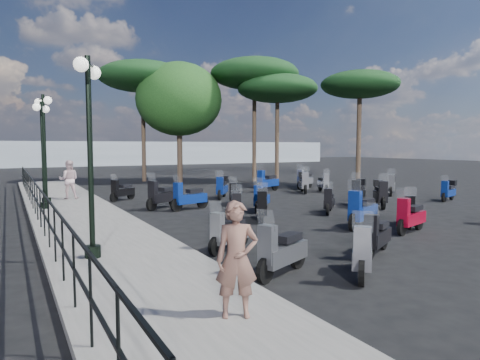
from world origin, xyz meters
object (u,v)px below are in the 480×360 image
scooter_3 (262,206)px  pine_0 (254,74)px  lamp_post_1 (43,148)px  scooter_19 (359,193)px  scooter_28 (305,180)px  scooter_0 (281,252)px  lamp_post_2 (44,142)px  scooter_14 (410,217)px  scooter_25 (448,191)px  scooter_26 (391,185)px  scooter_13 (408,212)px  pine_3 (360,85)px  scooter_16 (235,195)px  scooter_20 (380,194)px  scooter_5 (122,191)px  woman (237,259)px  scooter_4 (162,196)px  scooter_9 (261,199)px  pedestrian_far (69,180)px  scooter_11 (222,188)px  scooter_21 (323,184)px  pine_1 (277,89)px  scooter_15 (329,202)px  scooter_7 (362,211)px  scooter_2 (229,233)px  scooter_27 (304,183)px  scooter_1 (363,253)px  scooter_8 (236,207)px  scooter_6 (377,236)px  scooter_22 (267,182)px  scooter_10 (189,198)px  broadleaf_tree (179,99)px

scooter_3 → pine_0: size_ratio=0.17×
lamp_post_1 → scooter_19: 12.25m
scooter_28 → scooter_0: bearing=113.7°
lamp_post_2 → scooter_14: 13.52m
scooter_25 → scooter_26: scooter_26 is taller
scooter_13 → pine_0: pine_0 is taller
pine_3 → scooter_16: bearing=-160.2°
scooter_28 → scooter_20: bearing=138.3°
scooter_5 → scooter_13: size_ratio=1.05×
woman → scooter_4: size_ratio=0.97×
scooter_9 → woman: bearing=102.4°
pedestrian_far → scooter_3: (4.99, -7.84, -0.50)m
scooter_11 → scooter_21: size_ratio=0.96×
pedestrian_far → scooter_3: size_ratio=1.16×
scooter_21 → pine_3: (4.07, 1.67, 5.64)m
lamp_post_2 → pine_3: size_ratio=0.62×
scooter_11 → scooter_28: scooter_28 is taller
woman → scooter_13: (7.99, 3.90, -0.50)m
scooter_19 → pine_1: (3.65, 11.49, 5.73)m
scooter_15 → scooter_7: bearing=114.2°
scooter_13 → scooter_19: size_ratio=0.83×
scooter_2 → scooter_13: (6.19, 0.14, 0.01)m
scooter_26 → scooter_7: bearing=85.9°
scooter_9 → scooter_19: (4.17, -0.74, 0.08)m
woman → scooter_14: woman is taller
scooter_2 → scooter_9: scooter_9 is taller
pedestrian_far → scooter_4: pedestrian_far is taller
lamp_post_2 → pedestrian_far: bearing=37.2°
scooter_14 → scooter_27: 10.45m
scooter_1 → scooter_7: bearing=-88.5°
lamp_post_2 → scooter_9: 8.75m
scooter_11 → scooter_8: bearing=104.1°
lamp_post_2 → scooter_13: 13.50m
scooter_3 → scooter_5: 7.82m
scooter_16 → scooter_28: size_ratio=0.78×
lamp_post_2 → scooter_6: size_ratio=3.03×
woman → scooter_22: woman is taller
scooter_10 → scooter_16: size_ratio=1.33×
lamp_post_1 → scooter_5: size_ratio=2.96×
pedestrian_far → scooter_26: bearing=174.9°
scooter_5 → pine_0: pine_0 is taller
scooter_14 → scooter_25: 8.29m
scooter_28 → scooter_25: bearing=169.5°
scooter_25 → scooter_11: bearing=37.3°
pine_1 → pine_3: bearing=-61.8°
scooter_1 → pedestrian_far: bearing=-30.4°
scooter_20 → broadleaf_tree: size_ratio=0.19×
pine_3 → scooter_21: bearing=-157.7°
woman → pine_0: 24.94m
scooter_20 → scooter_0: bearing=70.6°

